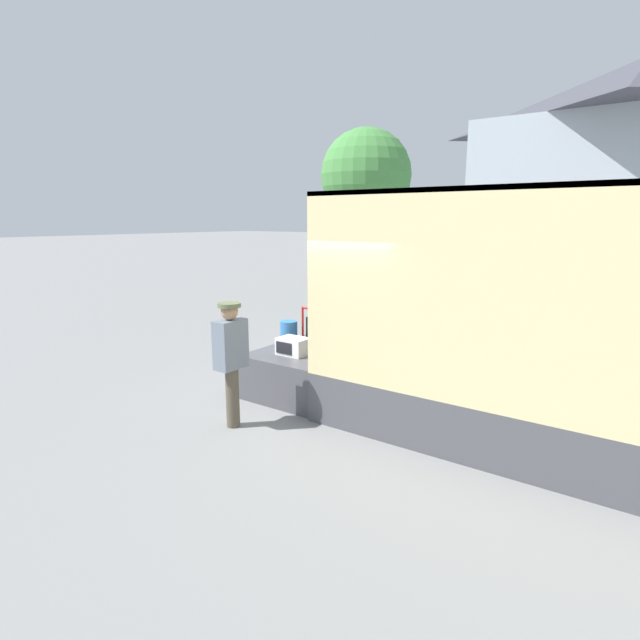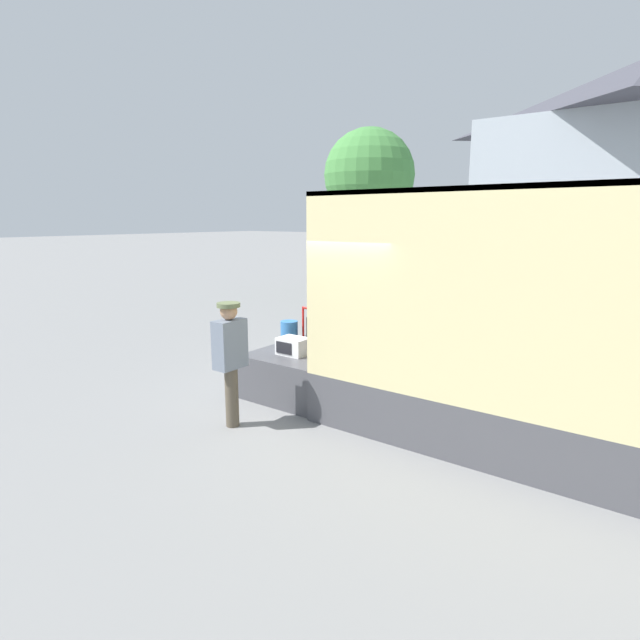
{
  "view_description": "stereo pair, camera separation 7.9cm",
  "coord_description": "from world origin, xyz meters",
  "px_view_note": "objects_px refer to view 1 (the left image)",
  "views": [
    {
      "loc": [
        3.97,
        -6.3,
        2.78
      ],
      "look_at": [
        -0.42,
        -0.2,
        1.25
      ],
      "focal_mm": 28.0,
      "sensor_mm": 36.0,
      "label": 1
    },
    {
      "loc": [
        4.04,
        -6.26,
        2.78
      ],
      "look_at": [
        -0.42,
        -0.2,
        1.25
      ],
      "focal_mm": 28.0,
      "sensor_mm": 36.0,
      "label": 2
    }
  ],
  "objects_px": {
    "orange_bucket": "(289,332)",
    "worker_person": "(231,352)",
    "microwave": "(293,346)",
    "street_tree": "(366,176)",
    "portable_generator": "(325,330)"
  },
  "relations": [
    {
      "from": "orange_bucket",
      "to": "worker_person",
      "type": "bearing_deg",
      "value": -74.15
    },
    {
      "from": "microwave",
      "to": "orange_bucket",
      "type": "height_order",
      "value": "orange_bucket"
    },
    {
      "from": "street_tree",
      "to": "worker_person",
      "type": "bearing_deg",
      "value": -67.56
    },
    {
      "from": "worker_person",
      "to": "orange_bucket",
      "type": "bearing_deg",
      "value": 105.85
    },
    {
      "from": "orange_bucket",
      "to": "microwave",
      "type": "bearing_deg",
      "value": -45.03
    },
    {
      "from": "microwave",
      "to": "orange_bucket",
      "type": "distance_m",
      "value": 0.7
    },
    {
      "from": "street_tree",
      "to": "microwave",
      "type": "bearing_deg",
      "value": -65.01
    },
    {
      "from": "portable_generator",
      "to": "microwave",
      "type": "bearing_deg",
      "value": -89.81
    },
    {
      "from": "portable_generator",
      "to": "street_tree",
      "type": "relative_size",
      "value": 0.11
    },
    {
      "from": "portable_generator",
      "to": "worker_person",
      "type": "xyz_separation_m",
      "value": [
        0.04,
        -2.23,
        0.11
      ]
    },
    {
      "from": "orange_bucket",
      "to": "street_tree",
      "type": "bearing_deg",
      "value": 113.67
    },
    {
      "from": "portable_generator",
      "to": "orange_bucket",
      "type": "xyz_separation_m",
      "value": [
        -0.49,
        -0.37,
        -0.04
      ]
    },
    {
      "from": "microwave",
      "to": "portable_generator",
      "type": "xyz_separation_m",
      "value": [
        -0.0,
        0.87,
        0.11
      ]
    },
    {
      "from": "worker_person",
      "to": "microwave",
      "type": "bearing_deg",
      "value": 91.41
    },
    {
      "from": "microwave",
      "to": "worker_person",
      "type": "distance_m",
      "value": 1.38
    }
  ]
}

